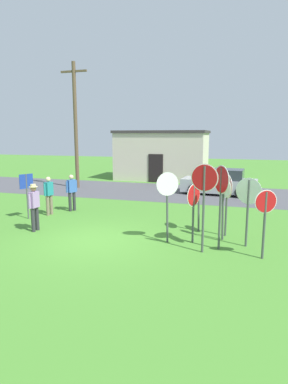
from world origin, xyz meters
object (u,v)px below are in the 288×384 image
Objects in this scene: stop_sign_rear_right at (204,192)px; stop_sign_tallest at (167,195)px; parked_car_on_street at (220,183)px; stop_sign_low_front at (199,195)px; stop_sign_leaning_right at (223,199)px; person_with_sunhat at (34,205)px; stop_sign_nearest at (227,194)px; person_in_blue at (49,194)px; stop_sign_far_back at (194,203)px; stop_sign_center_cluster at (248,200)px; person_in_teal at (72,191)px; stop_sign_leaning_left at (221,192)px; stop_sign_rear_left at (265,213)px; info_panel_leftmost at (27,188)px; utility_pole at (76,124)px.

stop_sign_rear_right is 1.16× the size of stop_sign_tallest.
parked_car_on_street is 2.24× the size of stop_sign_low_front.
person_with_sunhat is at bearing -172.06° from stop_sign_leaning_right.
parked_car_on_street is 8.34m from stop_sign_nearest.
person_with_sunhat is (-6.13, 0.45, -0.86)m from stop_sign_rear_right.
person_in_blue is (-5.77, 2.07, -0.63)m from stop_sign_tallest.
stop_sign_tallest is (-0.83, -0.17, 0.26)m from stop_sign_far_back.
stop_sign_tallest is 1.33× the size of person_with_sunhat.
stop_sign_center_cluster is (1.26, 0.93, -0.34)m from stop_sign_rear_right.
stop_sign_low_front is at bearing 139.43° from stop_sign_leaning_right.
stop_sign_nearest is 0.99× the size of stop_sign_center_cluster.
stop_sign_nearest is at bearing -84.80° from parked_car_on_street.
stop_sign_leaning_left is at bearing -25.61° from person_in_teal.
parked_car_on_street is 2.03× the size of stop_sign_center_cluster.
parked_car_on_street is 2.05× the size of stop_sign_nearest.
stop_sign_center_cluster reaches higher than stop_sign_rear_left.
stop_sign_center_cluster is at bearing 32.98° from stop_sign_leaning_left.
stop_sign_center_cluster is at bearing 36.56° from stop_sign_rear_right.
parked_car_on_street is 2.62× the size of person_in_teal.
stop_sign_far_back reaches higher than info_panel_leftmost.
info_panel_leftmost is (-6.25, 1.22, -0.27)m from stop_sign_tallest.
parked_car_on_street is 2.11× the size of stop_sign_leaning_right.
stop_sign_far_back is (-0.24, -9.31, 0.63)m from parked_car_on_street.
stop_sign_leaning_left reaches higher than person_in_blue.
utility_pole is at bearing 133.77° from stop_sign_rear_right.
stop_sign_rear_right is (0.17, -10.14, 1.15)m from parked_car_on_street.
utility_pole is at bearing 138.44° from stop_sign_rear_left.
stop_sign_rear_right reaches higher than stop_sign_low_front.
utility_pole reaches higher than stop_sign_leaning_left.
stop_sign_rear_left is (1.25, -0.43, -0.47)m from stop_sign_leaning_left.
stop_sign_rear_left is (1.13, -1.89, -0.15)m from stop_sign_nearest.
person_with_sunhat is at bearing 176.53° from stop_sign_rear_left.
person_in_teal is (-6.43, 3.71, -0.89)m from stop_sign_rear_right.
person_in_blue is at bearing 163.91° from stop_sign_far_back.
stop_sign_low_front is 5.98m from person_with_sunhat.
stop_sign_rear_left is at bearing -24.64° from person_in_teal.
stop_sign_leaning_right is 7.99m from info_panel_leftmost.
utility_pole is 13.14m from stop_sign_nearest.
info_panel_leftmost is at bearing 171.55° from stop_sign_far_back.
stop_sign_center_cluster is (0.68, -0.94, 0.02)m from stop_sign_nearest.
stop_sign_low_front is 1.71m from stop_sign_tallest.
person_in_blue is at bearing 174.91° from stop_sign_low_front.
stop_sign_tallest is at bearing 171.46° from stop_sign_leaning_left.
stop_sign_low_front is 6.23m from person_in_teal.
person_in_blue is at bearing 158.67° from stop_sign_rear_right.
utility_pole is at bearing 135.02° from stop_sign_far_back.
stop_sign_rear_left is at bearing -79.53° from parked_car_on_street.
stop_sign_leaning_left reaches higher than person_in_teal.
person_in_teal is at bearing -134.21° from parked_car_on_street.
stop_sign_leaning_right is 1.08× the size of stop_sign_far_back.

